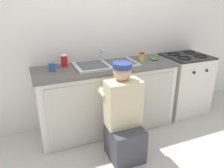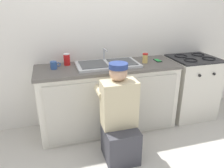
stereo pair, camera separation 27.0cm
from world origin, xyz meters
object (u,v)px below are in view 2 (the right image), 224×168
object	(u,v)px
sink_double_basin	(108,64)
coffee_mug	(54,65)
cell_phone	(158,60)
soda_cup_red	(67,59)
stove_range	(190,87)
plumber_person	(119,121)
condiment_jar	(145,58)

from	to	relation	value
sink_double_basin	coffee_mug	distance (m)	0.67
cell_phone	soda_cup_red	xyz separation A→B (m)	(-1.22, 0.15, 0.07)
sink_double_basin	coffee_mug	size ratio (longest dim) A/B	6.35
cell_phone	soda_cup_red	distance (m)	1.23
cell_phone	stove_range	bearing A→B (deg)	-1.66
stove_range	plumber_person	distance (m)	1.49
sink_double_basin	stove_range	size ratio (longest dim) A/B	0.86
soda_cup_red	coffee_mug	size ratio (longest dim) A/B	1.21
condiment_jar	coffee_mug	distance (m)	1.18
soda_cup_red	coffee_mug	bearing A→B (deg)	-144.38
coffee_mug	plumber_person	bearing A→B (deg)	-47.64
stove_range	cell_phone	world-z (taller)	stove_range
stove_range	coffee_mug	bearing A→B (deg)	178.71
condiment_jar	soda_cup_red	world-z (taller)	soda_cup_red
sink_double_basin	stove_range	world-z (taller)	sink_double_basin
sink_double_basin	cell_phone	bearing A→B (deg)	1.15
sink_double_basin	condiment_jar	world-z (taller)	sink_double_basin
soda_cup_red	cell_phone	bearing A→B (deg)	-6.95
sink_double_basin	condiment_jar	bearing A→B (deg)	-2.11
sink_double_basin	cell_phone	world-z (taller)	sink_double_basin
plumber_person	coffee_mug	xyz separation A→B (m)	(-0.63, 0.69, 0.49)
plumber_person	cell_phone	bearing A→B (deg)	40.77
sink_double_basin	stove_range	xyz separation A→B (m)	(1.30, -0.00, -0.47)
cell_phone	condiment_jar	size ratio (longest dim) A/B	1.09
plumber_person	condiment_jar	distance (m)	0.98
sink_double_basin	coffee_mug	world-z (taller)	sink_double_basin
stove_range	soda_cup_red	bearing A→B (deg)	174.74
plumber_person	condiment_jar	size ratio (longest dim) A/B	8.63
condiment_jar	stove_range	bearing A→B (deg)	1.23
coffee_mug	soda_cup_red	bearing A→B (deg)	35.62
stove_range	soda_cup_red	world-z (taller)	soda_cup_red
condiment_jar	cell_phone	bearing A→B (deg)	9.12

